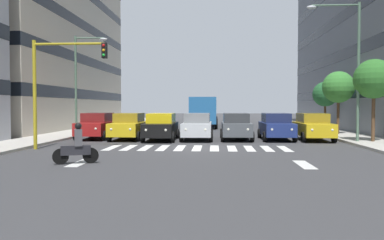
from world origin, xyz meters
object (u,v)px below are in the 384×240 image
at_px(car_1, 276,126).
at_px(street_tree_2, 325,94).
at_px(car_0, 313,126).
at_px(car_4, 161,127).
at_px(street_lamp_left, 350,57).
at_px(motorcycle_with_rider, 77,147).
at_px(car_3, 197,126).
at_px(car_6, 97,125).
at_px(car_2, 236,126).
at_px(street_tree_0, 374,79).
at_px(bus_behind_traffic, 204,109).
at_px(street_tree_1, 338,87).
at_px(street_lamp_right, 81,75).
at_px(traffic_light_gantry, 55,77).
at_px(car_5, 129,126).

height_order(car_1, street_tree_2, street_tree_2).
bearing_deg(car_0, street_tree_2, -109.57).
bearing_deg(car_4, street_lamp_left, 172.43).
bearing_deg(motorcycle_with_rider, street_tree_2, -126.46).
bearing_deg(car_3, car_6, -4.78).
bearing_deg(car_2, street_tree_0, 163.26).
xyz_separation_m(bus_behind_traffic, street_tree_1, (-10.10, 11.62, 1.68)).
bearing_deg(street_tree_0, bus_behind_traffic, -59.93).
relative_size(street_lamp_left, street_lamp_right, 1.13).
height_order(car_1, car_6, same).
bearing_deg(traffic_light_gantry, car_5, -111.98).
bearing_deg(street_tree_2, traffic_light_gantry, 40.84).
height_order(car_4, car_6, same).
distance_m(car_5, car_6, 2.27).
xyz_separation_m(car_6, street_tree_1, (-16.80, -3.47, 2.65)).
xyz_separation_m(car_2, motorcycle_with_rider, (6.62, 10.95, -0.24)).
bearing_deg(car_2, bus_behind_traffic, -80.74).
relative_size(car_3, street_tree_2, 1.08).
xyz_separation_m(car_0, car_3, (7.35, 0.13, 0.00)).
relative_size(car_4, car_6, 1.00).
relative_size(car_6, street_tree_1, 0.97).
distance_m(car_4, street_tree_2, 16.27).
height_order(traffic_light_gantry, street_tree_2, traffic_light_gantry).
distance_m(car_5, street_lamp_left, 14.17).
xyz_separation_m(car_6, street_tree_2, (-17.28, -8.66, 2.29)).
bearing_deg(street_tree_1, car_1, 36.35).
xyz_separation_m(car_2, car_4, (4.78, 0.77, 0.00)).
distance_m(motorcycle_with_rider, street_tree_0, 17.03).
height_order(car_0, traffic_light_gantry, traffic_light_gantry).
distance_m(street_lamp_right, street_tree_2, 20.23).
xyz_separation_m(street_lamp_right, street_tree_1, (-18.68, -1.17, -0.90)).
distance_m(car_3, car_6, 6.72).
xyz_separation_m(car_5, car_6, (2.22, -0.46, 0.00)).
distance_m(car_1, bus_behind_traffic, 16.17).
relative_size(car_5, motorcycle_with_rider, 2.74).
xyz_separation_m(car_2, street_tree_0, (-7.74, 2.33, 2.84)).
distance_m(car_1, motorcycle_with_rider, 14.33).
bearing_deg(street_tree_2, car_5, 31.19).
distance_m(car_6, bus_behind_traffic, 16.54).
distance_m(car_5, traffic_light_gantry, 7.03).
distance_m(car_4, car_6, 4.55).
xyz_separation_m(traffic_light_gantry, street_tree_1, (-16.99, -9.91, -0.12)).
relative_size(car_5, traffic_light_gantry, 0.81).
bearing_deg(street_tree_0, street_tree_1, -88.63).
bearing_deg(bus_behind_traffic, car_1, 108.32).
xyz_separation_m(car_5, street_lamp_left, (-13.40, 2.08, 4.10)).
xyz_separation_m(bus_behind_traffic, street_lamp_left, (-8.93, 17.63, 3.12)).
height_order(bus_behind_traffic, street_tree_1, street_tree_1).
bearing_deg(street_tree_0, street_lamp_left, -2.79).
bearing_deg(street_tree_2, street_lamp_right, 18.37).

